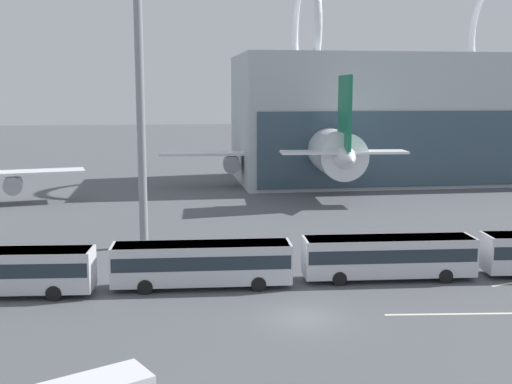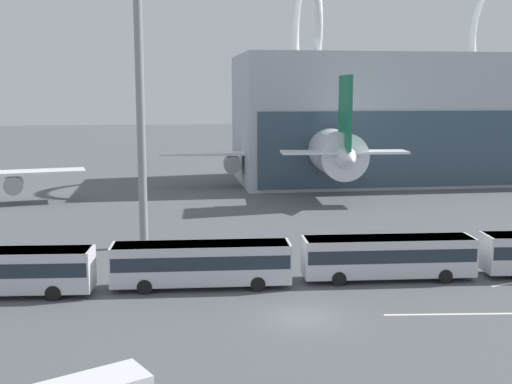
{
  "view_description": "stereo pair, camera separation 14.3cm",
  "coord_description": "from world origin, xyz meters",
  "px_view_note": "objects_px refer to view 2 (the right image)",
  "views": [
    {
      "loc": [
        -8.01,
        -35.31,
        13.24
      ],
      "look_at": [
        0.41,
        22.31,
        4.0
      ],
      "focal_mm": 45.0,
      "sensor_mm": 36.0,
      "label": 1
    },
    {
      "loc": [
        -7.87,
        -35.33,
        13.24
      ],
      "look_at": [
        0.41,
        22.31,
        4.0
      ],
      "focal_mm": 45.0,
      "sensor_mm": 36.0,
      "label": 2
    }
  ],
  "objects_px": {
    "airliner_at_gate_far": "(320,145)",
    "floodlight_mast": "(138,33)",
    "shuttle_bus_2": "(388,255)",
    "shuttle_bus_1": "(201,262)"
  },
  "relations": [
    {
      "from": "airliner_at_gate_far",
      "to": "floodlight_mast",
      "type": "xyz_separation_m",
      "value": [
        -23.7,
        -33.71,
        12.25
      ]
    },
    {
      "from": "airliner_at_gate_far",
      "to": "floodlight_mast",
      "type": "bearing_deg",
      "value": 149.0
    },
    {
      "from": "floodlight_mast",
      "to": "shuttle_bus_2",
      "type": "bearing_deg",
      "value": -35.2
    },
    {
      "from": "airliner_at_gate_far",
      "to": "floodlight_mast",
      "type": "relative_size",
      "value": 1.41
    },
    {
      "from": "airliner_at_gate_far",
      "to": "floodlight_mast",
      "type": "distance_m",
      "value": 42.99
    },
    {
      "from": "airliner_at_gate_far",
      "to": "shuttle_bus_2",
      "type": "bearing_deg",
      "value": 176.23
    },
    {
      "from": "airliner_at_gate_far",
      "to": "shuttle_bus_2",
      "type": "height_order",
      "value": "airliner_at_gate_far"
    },
    {
      "from": "shuttle_bus_2",
      "to": "airliner_at_gate_far",
      "type": "bearing_deg",
      "value": 85.81
    },
    {
      "from": "shuttle_bus_1",
      "to": "airliner_at_gate_far",
      "type": "bearing_deg",
      "value": 70.44
    },
    {
      "from": "floodlight_mast",
      "to": "shuttle_bus_1",
      "type": "bearing_deg",
      "value": -70.98
    }
  ]
}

